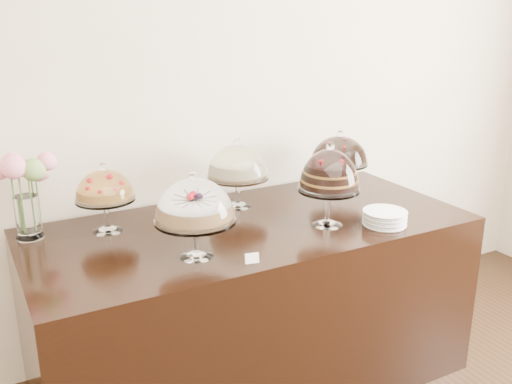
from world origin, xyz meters
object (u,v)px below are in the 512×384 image
cake_stand_cheesecake (237,164)px  display_counter (251,304)px  cake_stand_dark_choco (339,153)px  plate_stack (385,218)px  flower_vase (24,183)px  cake_stand_sugar_sponge (195,204)px  cake_stand_choco_layer (329,173)px  cake_stand_fruit_tart (104,188)px

cake_stand_cheesecake → display_counter: bearing=-102.4°
cake_stand_dark_choco → plate_stack: 0.61m
flower_vase → cake_stand_sugar_sponge: bearing=-43.4°
cake_stand_cheesecake → plate_stack: (0.51, -0.60, -0.20)m
cake_stand_choco_layer → plate_stack: cake_stand_choco_layer is taller
cake_stand_sugar_sponge → cake_stand_dark_choco: cake_stand_sugar_sponge is taller
cake_stand_cheesecake → cake_stand_fruit_tart: cake_stand_cheesecake is taller
cake_stand_sugar_sponge → cake_stand_fruit_tart: size_ratio=1.13×
cake_stand_choco_layer → cake_stand_fruit_tart: 1.08m
cake_stand_cheesecake → cake_stand_dark_choco: size_ratio=1.04×
display_counter → cake_stand_dark_choco: cake_stand_dark_choco is taller
cake_stand_sugar_sponge → flower_vase: flower_vase is taller
cake_stand_sugar_sponge → plate_stack: size_ratio=1.83×
cake_stand_choco_layer → flower_vase: cake_stand_choco_layer is taller
cake_stand_choco_layer → flower_vase: (-1.32, 0.53, 0.00)m
cake_stand_choco_layer → plate_stack: (0.25, -0.14, -0.23)m
cake_stand_sugar_sponge → display_counter: bearing=31.0°
cake_stand_dark_choco → flower_vase: (-1.70, 0.09, 0.04)m
display_counter → cake_stand_cheesecake: size_ratio=5.84×
cake_stand_fruit_tart → plate_stack: 1.37m
cake_stand_choco_layer → cake_stand_dark_choco: bearing=48.8°
flower_vase → cake_stand_dark_choco: bearing=-3.2°
cake_stand_fruit_tart → cake_stand_sugar_sponge: bearing=-61.5°
display_counter → flower_vase: size_ratio=5.28×
cake_stand_sugar_sponge → cake_stand_dark_choco: bearing=23.4°
flower_vase → plate_stack: size_ratio=1.98×
cake_stand_cheesecake → plate_stack: 0.81m
display_counter → cake_stand_cheesecake: (0.06, 0.27, 0.69)m
cake_stand_choco_layer → cake_stand_dark_choco: cake_stand_choco_layer is taller
cake_stand_sugar_sponge → cake_stand_choco_layer: bearing=3.4°
cake_stand_fruit_tart → flower_vase: 0.35m
cake_stand_cheesecake → cake_stand_choco_layer: bearing=-60.1°
cake_stand_sugar_sponge → cake_stand_cheesecake: 0.68m
cake_stand_sugar_sponge → flower_vase: bearing=136.6°
cake_stand_sugar_sponge → flower_vase: size_ratio=0.92×
cake_stand_choco_layer → cake_stand_fruit_tart: size_ratio=1.23×
cake_stand_sugar_sponge → cake_stand_cheesecake: size_ratio=1.02×
cake_stand_choco_layer → flower_vase: bearing=158.3°
cake_stand_choco_layer → cake_stand_fruit_tart: cake_stand_choco_layer is taller
plate_stack → display_counter: bearing=150.0°
display_counter → cake_stand_choco_layer: bearing=-31.0°
cake_stand_choco_layer → cake_stand_sugar_sponge: bearing=-176.6°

